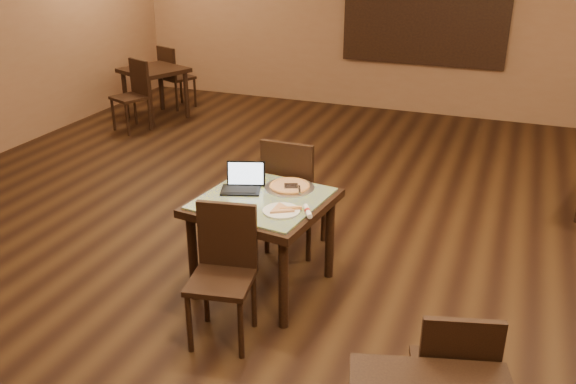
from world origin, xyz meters
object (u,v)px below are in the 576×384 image
at_px(tiled_table, 263,210).
at_px(other_table_b_chair_near, 134,91).
at_px(other_table_b, 154,77).
at_px(other_table_b_chair_far, 173,74).
at_px(other_table_c_chair_far, 453,373).
at_px(laptop, 243,182).
at_px(pizza_pan, 290,187).
at_px(chair_main_far, 292,190).
at_px(chair_main_near, 224,265).

xyz_separation_m(tiled_table, other_table_b_chair_near, (-3.23, 3.08, -0.13)).
bearing_deg(other_table_b, tiled_table, -25.60).
distance_m(other_table_b_chair_far, other_table_c_chair_far, 7.19).
height_order(laptop, other_table_b_chair_far, laptop).
bearing_deg(other_table_b_chair_near, pizza_pan, -17.79).
relative_size(pizza_pan, other_table_b_chair_far, 0.40).
distance_m(chair_main_far, pizza_pan, 0.43).
relative_size(tiled_table, chair_main_far, 1.00).
bearing_deg(other_table_b_chair_far, tiled_table, 150.66).
bearing_deg(other_table_b_chair_near, chair_main_far, -14.92).
height_order(chair_main_far, pizza_pan, chair_main_far).
relative_size(other_table_b, other_table_c_chair_far, 1.14).
relative_size(tiled_table, other_table_b, 1.01).
distance_m(tiled_table, other_table_b_chair_near, 4.47).
height_order(pizza_pan, other_table_b_chair_far, other_table_b_chair_far).
xyz_separation_m(other_table_b_chair_near, other_table_b_chair_far, (-0.06, 1.11, 0.00)).
bearing_deg(other_table_c_chair_far, other_table_b_chair_far, -63.17).
xyz_separation_m(pizza_pan, other_table_b_chair_near, (-3.35, 2.84, -0.23)).
height_order(laptop, other_table_b, laptop).
bearing_deg(pizza_pan, chair_main_near, -98.89).
relative_size(laptop, other_table_b, 0.34).
xyz_separation_m(tiled_table, chair_main_far, (-0.00, 0.61, -0.08)).
xyz_separation_m(tiled_table, pizza_pan, (0.12, 0.24, 0.11)).
distance_m(other_table_b, other_table_b_chair_far, 0.56).
relative_size(tiled_table, other_table_b_chair_near, 1.09).
bearing_deg(chair_main_near, chair_main_far, 79.26).
xyz_separation_m(chair_main_near, other_table_b, (-3.25, 4.26, 0.08)).
bearing_deg(other_table_b, other_table_b_chair_far, 115.77).
relative_size(chair_main_far, other_table_b_chair_far, 1.09).
bearing_deg(chair_main_far, laptop, 69.63).
bearing_deg(other_table_b_chair_near, other_table_b_chair_far, 115.77).
distance_m(chair_main_far, other_table_c_chair_far, 2.32).
bearing_deg(tiled_table, chair_main_near, -84.34).
bearing_deg(other_table_c_chair_far, other_table_b_chair_near, -56.85).
bearing_deg(other_table_b, chair_main_near, -30.14).
xyz_separation_m(laptop, pizza_pan, (0.32, 0.14, -0.05)).
height_order(laptop, pizza_pan, laptop).
relative_size(chair_main_far, laptop, 3.00).
height_order(chair_main_far, other_table_b_chair_far, chair_main_far).
distance_m(chair_main_near, other_table_c_chair_far, 1.63).
bearing_deg(tiled_table, chair_main_far, 97.12).
bearing_deg(chair_main_near, tiled_table, 78.54).
bearing_deg(laptop, other_table_c_chair_far, -54.27).
bearing_deg(laptop, other_table_b_chair_far, 107.89).
distance_m(chair_main_near, laptop, 0.79).
height_order(other_table_b_chair_far, other_table_c_chair_far, other_table_b_chair_far).
bearing_deg(tiled_table, other_table_b_chair_near, 143.35).
relative_size(chair_main_far, other_table_c_chair_far, 1.15).
height_order(pizza_pan, other_table_b, pizza_pan).
xyz_separation_m(other_table_b, other_table_b_chair_near, (0.03, -0.56, -0.07)).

